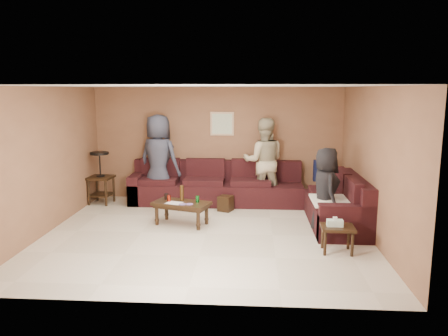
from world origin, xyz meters
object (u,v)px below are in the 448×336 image
side_table_right (337,229)px  person_left (159,159)px  sectional_sofa (254,195)px  person_middle (264,161)px  end_table_left (101,177)px  waste_bin (226,203)px  person_right (325,190)px  coffee_table (181,205)px

side_table_right → person_left: person_left is taller
sectional_sofa → person_middle: person_middle is taller
end_table_left → waste_bin: 2.80m
waste_bin → person_right: person_right is taller
coffee_table → waste_bin: coffee_table is taller
waste_bin → person_middle: person_middle is taller
end_table_left → coffee_table: bearing=-34.9°
side_table_right → person_left: size_ratio=0.29×
end_table_left → person_middle: (3.51, 0.22, 0.34)m
coffee_table → person_right: size_ratio=0.76×
sectional_sofa → end_table_left: size_ratio=4.12×
person_middle → end_table_left: bearing=3.5°
side_table_right → end_table_left: bearing=150.3°
coffee_table → person_left: person_left is taller
sectional_sofa → person_left: 2.19m
side_table_right → waste_bin: size_ratio=1.78×
sectional_sofa → person_middle: size_ratio=2.50×
coffee_table → side_table_right: 2.85m
waste_bin → person_left: bearing=160.2°
end_table_left → person_left: 1.32m
coffee_table → end_table_left: (-1.98, 1.39, 0.23)m
sectional_sofa → person_left: bearing=167.0°
person_left → person_right: size_ratio=1.30×
end_table_left → person_right: person_right is taller
person_right → person_left: bearing=52.5°
coffee_table → waste_bin: size_ratio=3.60×
coffee_table → person_left: 1.77m
person_left → person_middle: bearing=-156.1°
coffee_table → person_middle: person_middle is taller
end_table_left → person_middle: size_ratio=0.61×
waste_bin → person_right: 2.25m
sectional_sofa → waste_bin: size_ratio=14.93×
coffee_table → person_left: size_ratio=0.58×
end_table_left → side_table_right: end_table_left is taller
coffee_table → side_table_right: size_ratio=2.02×
end_table_left → person_right: bearing=-20.0°
end_table_left → person_right: 4.82m
waste_bin → person_left: person_left is taller
person_left → person_right: person_left is taller
sectional_sofa → side_table_right: 2.57m
person_left → person_middle: person_left is taller
sectional_sofa → end_table_left: bearing=173.8°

